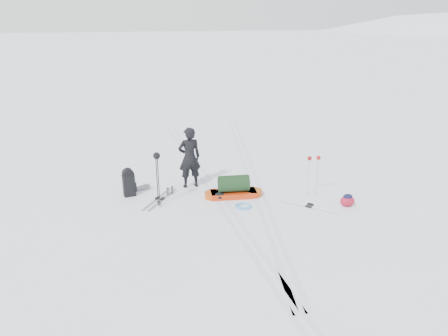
# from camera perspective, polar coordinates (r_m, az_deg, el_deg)

# --- Properties ---
(ground) EXTENTS (200.00, 200.00, 0.00)m
(ground) POSITION_cam_1_polar(r_m,az_deg,el_deg) (12.24, -0.24, -4.66)
(ground) COLOR white
(ground) RESTS_ON ground
(snow_hill_backdrop) EXTENTS (359.50, 192.00, 162.45)m
(snow_hill_backdrop) POSITION_cam_1_polar(r_m,az_deg,el_deg) (136.84, 19.14, -14.00)
(snow_hill_backdrop) COLOR white
(snow_hill_backdrop) RESTS_ON ground
(ski_tracks) EXTENTS (3.38, 17.97, 0.01)m
(ski_tracks) POSITION_cam_1_polar(r_m,az_deg,el_deg) (13.14, 1.59, -2.85)
(ski_tracks) COLOR silver
(ski_tracks) RESTS_ON ground
(skier) EXTENTS (0.73, 0.52, 1.87)m
(skier) POSITION_cam_1_polar(r_m,az_deg,el_deg) (13.09, -4.54, 1.36)
(skier) COLOR black
(skier) RESTS_ON ground
(pulk_sled) EXTENTS (1.71, 0.63, 0.65)m
(pulk_sled) POSITION_cam_1_polar(r_m,az_deg,el_deg) (12.59, 1.26, -2.70)
(pulk_sled) COLOR red
(pulk_sled) RESTS_ON ground
(expedition_rucksack) EXTENTS (0.80, 0.70, 0.83)m
(expedition_rucksack) POSITION_cam_1_polar(r_m,az_deg,el_deg) (12.93, -12.12, -1.88)
(expedition_rucksack) COLOR black
(expedition_rucksack) RESTS_ON ground
(ski_poles_black) EXTENTS (0.19, 0.22, 1.56)m
(ski_poles_black) POSITION_cam_1_polar(r_m,az_deg,el_deg) (11.75, -8.75, 0.72)
(ski_poles_black) COLOR black
(ski_poles_black) RESTS_ON ground
(ski_poles_silver) EXTENTS (0.39, 0.13, 1.22)m
(ski_poles_silver) POSITION_cam_1_polar(r_m,az_deg,el_deg) (12.63, 11.63, 0.69)
(ski_poles_silver) COLOR silver
(ski_poles_silver) RESTS_ON ground
(touring_skis_grey) EXTENTS (1.09, 1.52, 0.06)m
(touring_skis_grey) POSITION_cam_1_polar(r_m,az_deg,el_deg) (12.62, -8.38, -4.02)
(touring_skis_grey) COLOR #94979C
(touring_skis_grey) RESTS_ON ground
(touring_skis_white) EXTENTS (1.42, 1.31, 0.06)m
(touring_skis_white) POSITION_cam_1_polar(r_m,az_deg,el_deg) (12.27, 11.10, -4.92)
(touring_skis_white) COLOR #BBBEC2
(touring_skis_white) RESTS_ON ground
(rope_coil) EXTENTS (0.61, 0.61, 0.06)m
(rope_coil) POSITION_cam_1_polar(r_m,az_deg,el_deg) (12.04, 2.59, -4.97)
(rope_coil) COLOR #5C9CE1
(rope_coil) RESTS_ON ground
(small_daypack) EXTENTS (0.45, 0.36, 0.35)m
(small_daypack) POSITION_cam_1_polar(r_m,az_deg,el_deg) (12.50, 15.82, -4.07)
(small_daypack) COLOR maroon
(small_daypack) RESTS_ON ground
(thermos_pair) EXTENTS (0.21, 0.19, 0.25)m
(thermos_pair) POSITION_cam_1_polar(r_m,az_deg,el_deg) (12.85, -7.07, -2.99)
(thermos_pair) COLOR #53575B
(thermos_pair) RESTS_ON ground
(stuff_sack) EXTENTS (0.36, 0.29, 0.21)m
(stuff_sack) POSITION_cam_1_polar(r_m,az_deg,el_deg) (12.44, -0.59, -3.70)
(stuff_sack) COLOR black
(stuff_sack) RESTS_ON ground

